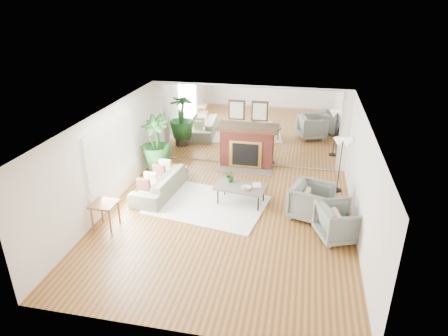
% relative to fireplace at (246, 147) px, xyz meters
% --- Properties ---
extents(ground, '(7.00, 7.00, 0.00)m').
position_rel_fireplace_xyz_m(ground, '(0.00, -3.26, -0.66)').
color(ground, brown).
rests_on(ground, ground).
extents(wall_left, '(0.02, 7.00, 2.50)m').
position_rel_fireplace_xyz_m(wall_left, '(-2.99, -3.26, 0.59)').
color(wall_left, white).
rests_on(wall_left, ground).
extents(wall_right, '(0.02, 7.00, 2.50)m').
position_rel_fireplace_xyz_m(wall_right, '(2.99, -3.26, 0.59)').
color(wall_right, white).
rests_on(wall_right, ground).
extents(wall_back, '(6.00, 0.02, 2.50)m').
position_rel_fireplace_xyz_m(wall_back, '(0.00, 0.23, 0.59)').
color(wall_back, white).
rests_on(wall_back, ground).
extents(mirror_panel, '(5.40, 0.04, 2.40)m').
position_rel_fireplace_xyz_m(mirror_panel, '(0.00, 0.21, 0.59)').
color(mirror_panel, silver).
rests_on(mirror_panel, wall_back).
extents(window_panel, '(0.04, 2.40, 1.50)m').
position_rel_fireplace_xyz_m(window_panel, '(-2.96, -2.86, 0.69)').
color(window_panel, '#B2E09E').
rests_on(window_panel, wall_left).
extents(fireplace, '(1.85, 0.83, 2.05)m').
position_rel_fireplace_xyz_m(fireplace, '(0.00, 0.00, 0.00)').
color(fireplace, maroon).
rests_on(fireplace, ground).
extents(area_rug, '(3.13, 2.47, 0.03)m').
position_rel_fireplace_xyz_m(area_rug, '(-0.59, -2.63, -0.64)').
color(area_rug, white).
rests_on(area_rug, ground).
extents(coffee_table, '(1.37, 0.91, 0.51)m').
position_rel_fireplace_xyz_m(coffee_table, '(0.22, -2.36, -0.19)').
color(coffee_table, '#645B4F').
rests_on(coffee_table, ground).
extents(sofa, '(1.00, 2.13, 0.60)m').
position_rel_fireplace_xyz_m(sofa, '(-2.00, -2.26, -0.36)').
color(sofa, gray).
rests_on(sofa, ground).
extents(armchair_back, '(1.18, 1.16, 0.86)m').
position_rel_fireplace_xyz_m(armchair_back, '(1.99, -2.69, -0.23)').
color(armchair_back, gray).
rests_on(armchair_back, ground).
extents(armchair_front, '(1.16, 1.14, 0.82)m').
position_rel_fireplace_xyz_m(armchair_front, '(2.60, -3.49, -0.25)').
color(armchair_front, gray).
rests_on(armchair_front, ground).
extents(side_table, '(0.56, 0.56, 0.63)m').
position_rel_fireplace_xyz_m(side_table, '(-2.65, -4.09, -0.13)').
color(side_table, brown).
rests_on(side_table, ground).
extents(potted_ficus, '(1.09, 1.09, 1.81)m').
position_rel_fireplace_xyz_m(potted_ficus, '(-2.50, -1.07, 0.31)').
color(potted_ficus, black).
rests_on(potted_ficus, ground).
extents(floor_lamp, '(0.49, 0.27, 1.52)m').
position_rel_fireplace_xyz_m(floor_lamp, '(2.70, -1.12, 0.64)').
color(floor_lamp, black).
rests_on(floor_lamp, ground).
extents(tabletop_plant, '(0.35, 0.33, 0.33)m').
position_rel_fireplace_xyz_m(tabletop_plant, '(-0.08, -2.19, 0.02)').
color(tabletop_plant, '#296425').
rests_on(tabletop_plant, coffee_table).
extents(fruit_bowl, '(0.28, 0.28, 0.06)m').
position_rel_fireplace_xyz_m(fruit_bowl, '(0.38, -2.53, -0.12)').
color(fruit_bowl, brown).
rests_on(fruit_bowl, coffee_table).
extents(book, '(0.27, 0.33, 0.02)m').
position_rel_fireplace_xyz_m(book, '(0.51, -2.30, -0.14)').
color(book, brown).
rests_on(book, coffee_table).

